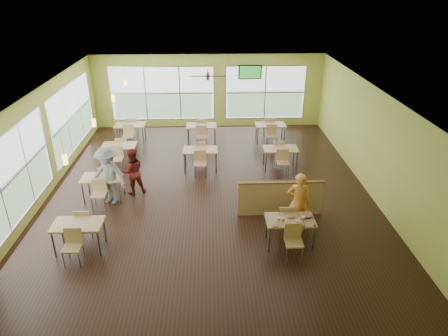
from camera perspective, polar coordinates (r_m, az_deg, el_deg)
The scene contains 20 objects.
room at distance 12.13m, azimuth -2.22°, elevation 3.64°, with size 12.00×12.04×3.20m.
window_bays at distance 15.30m, azimuth -12.27°, elevation 7.31°, with size 9.24×10.24×2.38m.
main_table at distance 10.10m, azimuth 9.42°, elevation -7.81°, with size 1.22×1.52×0.87m.
half_wall_divider at distance 11.37m, azimuth 8.04°, elevation -4.25°, with size 2.40×0.14×1.04m.
dining_tables at distance 14.12m, azimuth -6.43°, elevation 2.52°, with size 6.92×8.72×0.87m.
pendant_lights at distance 12.89m, azimuth -16.80°, elevation 7.94°, with size 0.11×7.31×0.86m.
ceiling_fan at distance 14.60m, azimuth -2.32°, elevation 12.99°, with size 1.25×1.25×0.29m.
tv_backwall at distance 17.62m, azimuth 3.75°, elevation 13.51°, with size 1.00×0.07×0.60m.
man_plaid at distance 10.61m, azimuth 10.57°, elevation -4.83°, with size 0.61×0.40×1.68m, color #E45719.
patron_maroon at distance 12.57m, azimuth -12.93°, elevation -0.47°, with size 0.72×0.56×1.49m, color maroon.
patron_grey at distance 12.15m, azimuth -16.19°, elevation -1.03°, with size 1.16×0.67×1.79m, color slate.
cup_blue at distance 9.89m, azimuth 7.84°, elevation -7.22°, with size 0.09×0.09×0.32m.
cup_yellow at distance 9.89m, azimuth 8.48°, elevation -7.28°, with size 0.09×0.09×0.31m.
cup_red_near at distance 9.83m, azimuth 10.42°, elevation -7.63°, with size 0.09×0.09×0.33m.
cup_red_far at distance 9.99m, azimuth 11.18°, elevation -7.07°, with size 0.10×0.10×0.37m.
food_basket at distance 10.20m, azimuth 11.78°, elevation -6.65°, with size 0.27×0.27×0.06m.
ketchup_cup at distance 9.91m, azimuth 12.85°, elevation -7.98°, with size 0.06×0.06×0.03m, color #9E1E11.
wrapper_left at distance 9.71m, azimuth 7.34°, elevation -8.19°, with size 0.17×0.15×0.04m, color #AB8052.
wrapper_mid at distance 10.11m, azimuth 9.52°, elevation -6.81°, with size 0.21×0.19×0.05m, color #AB8052.
wrapper_right at distance 9.84m, azimuth 11.21°, elevation -8.05°, with size 0.12×0.11×0.03m, color #AB8052.
Camera 1 is at (0.07, -11.24, 6.15)m, focal length 32.00 mm.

